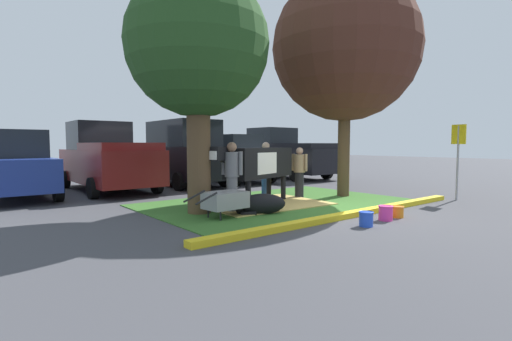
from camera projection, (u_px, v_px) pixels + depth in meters
name	position (u px, v px, depth m)	size (l,w,h in m)	color
ground_plane	(337.00, 211.00, 9.00)	(80.00, 80.00, 0.00)	#424247
grass_island	(278.00, 203.00, 10.26)	(7.05, 4.63, 0.02)	#386B28
curb_yellow	(353.00, 214.00, 8.34)	(8.25, 0.24, 0.12)	yellow
hay_bedding	(263.00, 204.00, 9.98)	(3.20, 2.40, 0.04)	tan
shade_tree_left	(198.00, 47.00, 8.47)	(3.26, 3.26, 5.49)	brown
shade_tree_right	(345.00, 48.00, 11.28)	(4.41, 4.41, 6.73)	#4C3823
cow_holstein	(257.00, 163.00, 9.99)	(3.06, 1.33, 1.56)	black
calf_lying	(261.00, 204.00, 8.59)	(1.30, 0.93, 0.48)	black
person_handler	(232.00, 175.00, 8.79)	(0.34, 0.46, 1.66)	slate
person_visitor_near	(299.00, 171.00, 11.20)	(0.34, 0.52, 1.52)	black
person_visitor_far	(266.00, 167.00, 11.58)	(0.49, 0.34, 1.68)	#23478C
wheelbarrow	(226.00, 200.00, 8.16)	(1.61, 0.66, 0.63)	gray
parking_sign	(458.00, 147.00, 10.73)	(0.15, 0.44, 2.17)	#99999E
bucket_blue	(366.00, 219.00, 7.34)	(0.29, 0.29, 0.29)	blue
bucket_pink	(386.00, 213.00, 7.91)	(0.31, 0.31, 0.32)	#EA3893
bucket_orange	(397.00, 211.00, 8.25)	(0.30, 0.30, 0.25)	orange
sedan_blue	(13.00, 166.00, 11.04)	(2.03, 4.40, 2.02)	navy
pickup_truck_maroon	(107.00, 159.00, 13.02)	(2.23, 5.40, 2.42)	maroon
suv_black	(183.00, 153.00, 14.67)	(2.13, 4.60, 2.52)	black
sedan_silver	(234.00, 159.00, 16.21)	(2.03, 4.40, 2.02)	silver
pickup_truck_black	(284.00, 155.00, 18.12)	(2.23, 5.40, 2.42)	black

